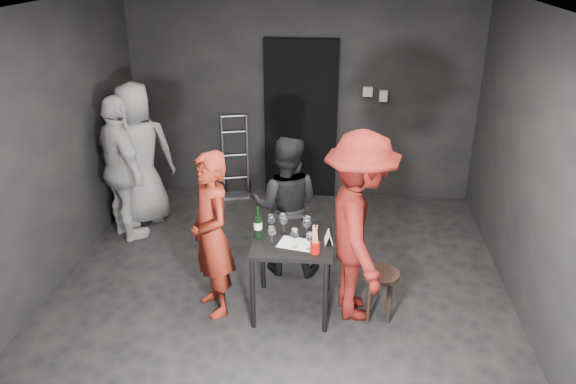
# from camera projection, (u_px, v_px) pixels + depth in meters

# --- Properties ---
(floor) EXTENTS (4.50, 5.00, 0.02)m
(floor) POSITION_uv_depth(u_px,v_px,m) (280.00, 293.00, 5.57)
(floor) COLOR black
(floor) RESTS_ON ground
(ceiling) EXTENTS (4.50, 5.00, 0.02)m
(ceiling) POSITION_uv_depth(u_px,v_px,m) (278.00, 8.00, 4.47)
(ceiling) COLOR silver
(ceiling) RESTS_ON ground
(wall_back) EXTENTS (4.50, 0.04, 2.70)m
(wall_back) POSITION_uv_depth(u_px,v_px,m) (301.00, 97.00, 7.29)
(wall_back) COLOR black
(wall_back) RESTS_ON ground
(wall_front) EXTENTS (4.50, 0.04, 2.70)m
(wall_front) POSITION_uv_depth(u_px,v_px,m) (219.00, 350.00, 2.75)
(wall_front) COLOR black
(wall_front) RESTS_ON ground
(wall_left) EXTENTS (0.04, 5.00, 2.70)m
(wall_left) POSITION_uv_depth(u_px,v_px,m) (40.00, 157.00, 5.23)
(wall_left) COLOR black
(wall_left) RESTS_ON ground
(wall_right) EXTENTS (0.04, 5.00, 2.70)m
(wall_right) POSITION_uv_depth(u_px,v_px,m) (539.00, 176.00, 4.81)
(wall_right) COLOR black
(wall_right) RESTS_ON ground
(doorway) EXTENTS (0.95, 0.10, 2.10)m
(doorway) POSITION_uv_depth(u_px,v_px,m) (301.00, 120.00, 7.36)
(doorway) COLOR black
(doorway) RESTS_ON ground
(wallbox_upper) EXTENTS (0.12, 0.06, 0.12)m
(wallbox_upper) POSITION_uv_depth(u_px,v_px,m) (368.00, 92.00, 7.13)
(wallbox_upper) COLOR #B7B7B2
(wallbox_upper) RESTS_ON wall_back
(wallbox_lower) EXTENTS (0.10, 0.06, 0.14)m
(wallbox_lower) POSITION_uv_depth(u_px,v_px,m) (383.00, 96.00, 7.13)
(wallbox_lower) COLOR #B7B7B2
(wallbox_lower) RESTS_ON wall_back
(hand_truck) EXTENTS (0.38, 0.33, 1.12)m
(hand_truck) POSITION_uv_depth(u_px,v_px,m) (236.00, 180.00, 7.67)
(hand_truck) COLOR #B2B2B7
(hand_truck) RESTS_ON floor
(tasting_table) EXTENTS (0.72, 0.72, 0.75)m
(tasting_table) POSITION_uv_depth(u_px,v_px,m) (292.00, 248.00, 5.07)
(tasting_table) COLOR black
(tasting_table) RESTS_ON floor
(stool) EXTENTS (0.34, 0.34, 0.47)m
(stool) POSITION_uv_depth(u_px,v_px,m) (380.00, 281.00, 5.08)
(stool) COLOR black
(stool) RESTS_ON floor
(server_red) EXTENTS (0.66, 0.71, 1.63)m
(server_red) POSITION_uv_depth(u_px,v_px,m) (211.00, 232.00, 5.01)
(server_red) COLOR maroon
(server_red) RESTS_ON floor
(woman_black) EXTENTS (0.72, 0.41, 1.45)m
(woman_black) POSITION_uv_depth(u_px,v_px,m) (286.00, 207.00, 5.70)
(woman_black) COLOR black
(woman_black) RESTS_ON floor
(man_maroon) EXTENTS (0.85, 1.43, 2.07)m
(man_maroon) POSITION_uv_depth(u_px,v_px,m) (360.00, 212.00, 4.88)
(man_maroon) COLOR maroon
(man_maroon) RESTS_ON floor
(bystander_cream) EXTENTS (1.18, 1.17, 1.92)m
(bystander_cream) POSITION_uv_depth(u_px,v_px,m) (120.00, 160.00, 6.26)
(bystander_cream) COLOR silver
(bystander_cream) RESTS_ON floor
(bystander_grey) EXTENTS (1.10, 0.82, 2.02)m
(bystander_grey) POSITION_uv_depth(u_px,v_px,m) (137.00, 143.00, 6.64)
(bystander_grey) COLOR gray
(bystander_grey) RESTS_ON floor
(tasting_mat) EXTENTS (0.36, 0.28, 0.00)m
(tasting_mat) POSITION_uv_depth(u_px,v_px,m) (297.00, 244.00, 4.94)
(tasting_mat) COLOR white
(tasting_mat) RESTS_ON tasting_table
(wine_glass_a) EXTENTS (0.09, 0.09, 0.19)m
(wine_glass_a) POSITION_uv_depth(u_px,v_px,m) (272.00, 235.00, 4.90)
(wine_glass_a) COLOR white
(wine_glass_a) RESTS_ON tasting_table
(wine_glass_b) EXTENTS (0.08, 0.08, 0.19)m
(wine_glass_b) POSITION_uv_depth(u_px,v_px,m) (271.00, 222.00, 5.12)
(wine_glass_b) COLOR white
(wine_glass_b) RESTS_ON tasting_table
(wine_glass_c) EXTENTS (0.08, 0.08, 0.21)m
(wine_glass_c) POSITION_uv_depth(u_px,v_px,m) (283.00, 223.00, 5.08)
(wine_glass_c) COLOR white
(wine_glass_c) RESTS_ON tasting_table
(wine_glass_d) EXTENTS (0.09, 0.09, 0.20)m
(wine_glass_d) POSITION_uv_depth(u_px,v_px,m) (295.00, 237.00, 4.85)
(wine_glass_d) COLOR white
(wine_glass_d) RESTS_ON tasting_table
(wine_glass_e) EXTENTS (0.09, 0.09, 0.18)m
(wine_glass_e) POSITION_uv_depth(u_px,v_px,m) (310.00, 240.00, 4.82)
(wine_glass_e) COLOR white
(wine_glass_e) RESTS_ON tasting_table
(wine_glass_f) EXTENTS (0.09, 0.09, 0.21)m
(wine_glass_f) POSITION_uv_depth(u_px,v_px,m) (307.00, 226.00, 5.03)
(wine_glass_f) COLOR white
(wine_glass_f) RESTS_ON tasting_table
(wine_bottle) EXTENTS (0.07, 0.07, 0.30)m
(wine_bottle) POSITION_uv_depth(u_px,v_px,m) (258.00, 226.00, 5.01)
(wine_bottle) COLOR black
(wine_bottle) RESTS_ON tasting_table
(breadstick_cup) EXTENTS (0.09, 0.09, 0.27)m
(breadstick_cup) POSITION_uv_depth(u_px,v_px,m) (315.00, 240.00, 4.75)
(breadstick_cup) COLOR #9B0D05
(breadstick_cup) RESTS_ON tasting_table
(reserved_card) EXTENTS (0.10, 0.14, 0.10)m
(reserved_card) POSITION_uv_depth(u_px,v_px,m) (327.00, 237.00, 4.95)
(reserved_card) COLOR white
(reserved_card) RESTS_ON tasting_table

